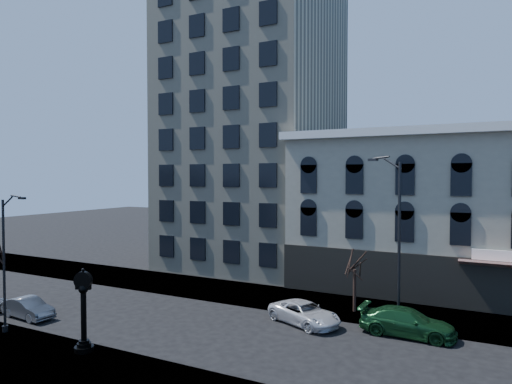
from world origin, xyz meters
The scene contains 12 objects.
ground centered at (0.00, 0.00, 0.00)m, with size 160.00×160.00×0.00m, color black.
sidewalk_far centered at (0.00, 8.00, 0.06)m, with size 160.00×6.00×0.12m, color gray.
sidewalk_near centered at (0.00, -8.00, 0.06)m, with size 160.00×6.00×0.12m, color gray.
cream_tower centered at (-6.11, 18.88, 19.32)m, with size 15.90×15.40×42.50m.
victorian_row centered at (12.00, 15.89, 6.00)m, with size 22.60×11.19×12.50m.
street_clock centered at (-2.67, -6.00, 2.04)m, with size 0.96×0.96×4.25m.
street_lamp_near centered at (-8.42, -6.05, 6.17)m, with size 2.08×0.41×8.02m.
street_lamp_far centered at (10.00, 6.28, 7.93)m, with size 2.56×1.21×10.35m.
bare_tree_far centered at (7.70, 7.13, 3.48)m, with size 2.60×2.60×4.46m.
car_near_b centered at (-10.45, -3.49, 0.64)m, with size 1.36×3.89×1.28m, color #595B60.
car_far_a centered at (5.58, 3.51, 0.67)m, with size 2.22×4.81×1.34m, color silver.
car_far_b centered at (11.50, 4.28, 0.77)m, with size 2.15×5.28×1.53m, color #143F1E.
Camera 1 is at (15.64, -22.27, 9.03)m, focal length 32.00 mm.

